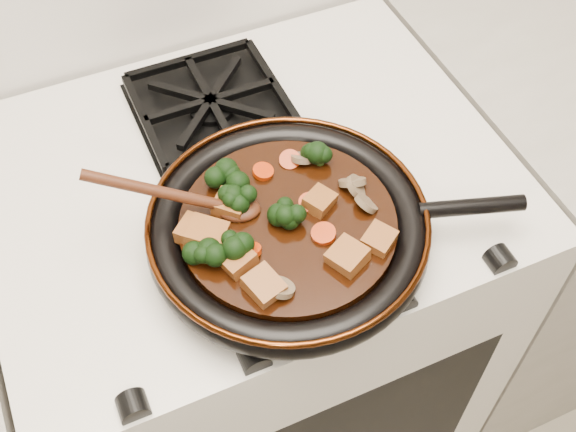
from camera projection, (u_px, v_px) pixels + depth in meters
name	position (u px, v px, depth m)	size (l,w,h in m)	color
stove	(256.00, 324.00, 1.41)	(0.76, 0.60, 0.90)	silver
burner_grate_front	(284.00, 240.00, 0.96)	(0.23, 0.23, 0.03)	black
burner_grate_back	(211.00, 105.00, 1.11)	(0.23, 0.23, 0.03)	black
skillet	(289.00, 228.00, 0.93)	(0.48, 0.37, 0.05)	black
braising_sauce	(288.00, 226.00, 0.93)	(0.28, 0.28, 0.02)	black
tofu_cube_0	(195.00, 231.00, 0.90)	(0.04, 0.04, 0.02)	brown
tofu_cube_1	(230.00, 205.00, 0.93)	(0.04, 0.04, 0.02)	brown
tofu_cube_2	(236.00, 258.00, 0.88)	(0.04, 0.04, 0.02)	brown
tofu_cube_3	(319.00, 202.00, 0.93)	(0.04, 0.03, 0.02)	brown
tofu_cube_4	(264.00, 286.00, 0.85)	(0.04, 0.04, 0.02)	brown
tofu_cube_5	(379.00, 240.00, 0.90)	(0.03, 0.04, 0.02)	brown
tofu_cube_6	(207.00, 235.00, 0.90)	(0.04, 0.05, 0.02)	brown
tofu_cube_7	(347.00, 257.00, 0.88)	(0.04, 0.04, 0.02)	brown
broccoli_floret_0	(236.00, 249.00, 0.88)	(0.06, 0.06, 0.06)	black
broccoli_floret_1	(206.00, 255.00, 0.88)	(0.06, 0.06, 0.05)	black
broccoli_floret_2	(227.00, 184.00, 0.95)	(0.06, 0.06, 0.05)	black
broccoli_floret_3	(287.00, 218.00, 0.91)	(0.06, 0.06, 0.05)	black
broccoli_floret_4	(320.00, 159.00, 0.97)	(0.06, 0.06, 0.05)	black
broccoli_floret_5	(241.00, 201.00, 0.92)	(0.06, 0.06, 0.06)	black
carrot_coin_0	(250.00, 250.00, 0.89)	(0.03, 0.03, 0.01)	#B12904
carrot_coin_1	(324.00, 234.00, 0.90)	(0.03, 0.03, 0.01)	#B12904
carrot_coin_2	(309.00, 203.00, 0.93)	(0.03, 0.03, 0.01)	#B12904
carrot_coin_3	(290.00, 160.00, 0.98)	(0.03, 0.03, 0.01)	#B12904
carrot_coin_4	(263.00, 285.00, 0.86)	(0.03, 0.03, 0.01)	#B12904
carrot_coin_5	(263.00, 171.00, 0.97)	(0.03, 0.03, 0.01)	#B12904
mushroom_slice_0	(280.00, 287.00, 0.85)	(0.04, 0.04, 0.01)	brown
mushroom_slice_1	(302.00, 158.00, 0.98)	(0.03, 0.03, 0.01)	brown
mushroom_slice_2	(352.00, 182.00, 0.95)	(0.04, 0.04, 0.01)	brown
mushroom_slice_3	(366.00, 204.00, 0.93)	(0.03, 0.03, 0.01)	brown
mushroom_slice_4	(357.00, 187.00, 0.95)	(0.04, 0.04, 0.01)	brown
wooden_spoon	(199.00, 200.00, 0.91)	(0.13, 0.07, 0.20)	#411D0E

